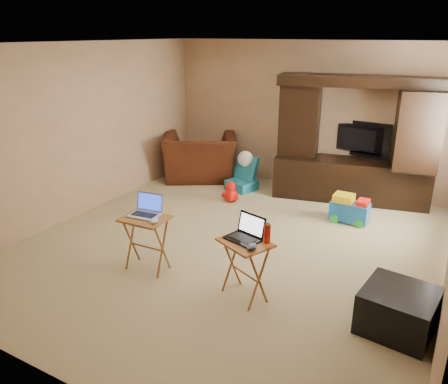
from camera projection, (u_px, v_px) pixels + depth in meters
The scene contains 19 objects.
floor at pixel (231, 245), 5.71m from camera, with size 5.50×5.50×0.00m, color #C1B285.
ceiling at pixel (233, 43), 4.85m from camera, with size 5.50×5.50×0.00m, color silver.
wall_back at pixel (306, 116), 7.54m from camera, with size 5.00×5.00×0.00m, color tan.
wall_front at pixel (46, 242), 3.02m from camera, with size 5.00×5.00×0.00m, color tan.
wall_left at pixel (82, 131), 6.41m from camera, with size 5.50×5.50×0.00m, color tan.
entertainment_center at pixel (354, 140), 6.93m from camera, with size 2.44×0.61×2.00m, color black.
television at pixel (357, 140), 7.14m from camera, with size 1.01×0.13×0.58m, color black.
recliner at pixel (200, 157), 8.15m from camera, with size 1.31×1.14×0.85m, color #44190E.
child_rocker at pixel (242, 174), 7.60m from camera, with size 0.45×0.51×0.59m, color #176982, non-canonical shape.
plush_toy at pixel (231, 191), 7.10m from camera, with size 0.32×0.27×0.35m, color red, non-canonical shape.
push_toy at pixel (350, 208), 6.34m from camera, with size 0.55×0.39×0.41m, color blue, non-canonical shape.
ottoman at pixel (398, 310), 4.03m from camera, with size 0.63×0.63×0.40m, color black.
tray_table_left at pixel (146, 243), 5.03m from camera, with size 0.50×0.40×0.65m, color #965C24.
tray_table_right at pixel (245, 270), 4.48m from camera, with size 0.50×0.40×0.65m, color #A96029.
laptop_left at pixel (144, 206), 4.91m from camera, with size 0.34×0.28×0.24m, color #A3A4A8.
laptop_right at pixel (243, 229), 4.36m from camera, with size 0.34×0.28×0.24m, color black.
mouse_left at pixel (154, 221), 4.76m from camera, with size 0.08×0.13×0.05m, color silver.
mouse_right at pixel (252, 247), 4.20m from camera, with size 0.08×0.13×0.05m, color #3C3B40.
water_bottle at pixel (267, 234), 4.31m from camera, with size 0.06×0.06×0.20m, color #B6210B.
Camera 1 is at (2.39, -4.53, 2.62)m, focal length 35.00 mm.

